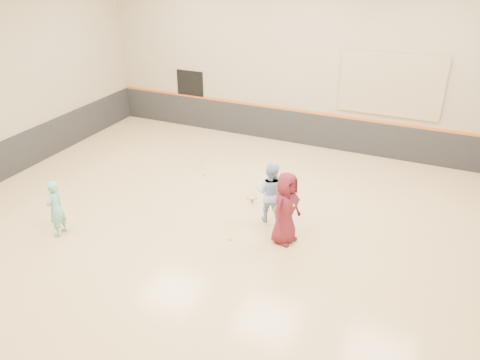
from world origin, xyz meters
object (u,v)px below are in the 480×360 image
at_px(young_man, 286,208).
at_px(girl, 56,209).
at_px(instructor, 270,192).
at_px(spare_racket, 251,195).

bearing_deg(young_man, girl, 127.68).
height_order(girl, young_man, young_man).
relative_size(instructor, young_man, 0.89).
distance_m(instructor, young_man, 1.02).
relative_size(young_man, spare_racket, 2.53).
bearing_deg(girl, spare_racket, 127.22).
bearing_deg(instructor, young_man, 128.37).
xyz_separation_m(instructor, spare_racket, (-0.90, 0.89, -0.73)).
relative_size(girl, instructor, 0.90).
xyz_separation_m(young_man, spare_racket, (-1.57, 1.64, -0.83)).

